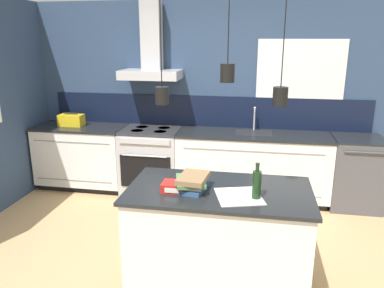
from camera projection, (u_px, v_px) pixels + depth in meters
ground_plane at (175, 263)px, 3.64m from camera, size 16.00×16.00×0.00m
wall_back at (203, 95)px, 5.17m from camera, size 5.60×2.40×2.60m
counter_run_left at (83, 156)px, 5.41m from camera, size 1.28×0.64×0.91m
counter_run_sink at (252, 166)px, 5.00m from camera, size 2.00×0.64×1.23m
oven_range at (152, 161)px, 5.23m from camera, size 0.80×0.66×0.91m
dishwasher at (355, 172)px, 4.78m from camera, size 0.62×0.65×0.91m
kitchen_island at (218, 238)px, 3.21m from camera, size 1.52×0.83×0.91m
bottle_on_island at (257, 184)px, 2.87m from camera, size 0.07×0.07×0.29m
book_stack at (192, 182)px, 3.05m from camera, size 0.30×0.36×0.13m
red_supply_box at (174, 187)px, 3.03m from camera, size 0.19×0.17×0.08m
paper_pile at (239, 196)px, 2.94m from camera, size 0.43×0.44×0.01m
yellow_toolbox at (71, 120)px, 5.29m from camera, size 0.34×0.18×0.19m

